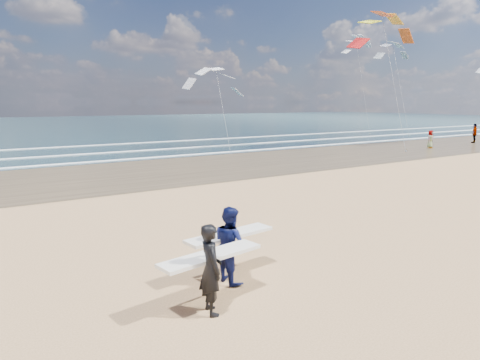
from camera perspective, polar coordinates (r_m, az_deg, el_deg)
wet_sand_strip at (r=34.65m, az=13.13°, el=3.56°), size 220.00×12.00×0.01m
ocean at (r=81.87m, az=-15.24°, el=7.23°), size 220.00×100.00×0.02m
foam_breakers at (r=42.26m, az=3.26°, el=5.05°), size 220.00×11.70×0.05m
surfer_near at (r=8.18m, az=-3.92°, el=-11.49°), size 2.25×1.13×1.74m
surfer_far at (r=9.52m, az=-1.32°, el=-8.47°), size 2.25×1.16×1.70m
beachgoer_0 at (r=40.66m, az=24.04°, el=4.99°), size 0.83×0.63×1.54m
beachgoer_1 at (r=47.76m, az=28.80°, el=5.47°), size 1.17×0.71×1.87m
kite_0 at (r=39.13m, az=19.28°, el=15.24°), size 7.39×4.91×12.73m
kite_1 at (r=36.29m, az=-2.58°, el=10.97°), size 5.65×4.72×7.84m
kite_2 at (r=56.07m, az=20.43°, el=12.50°), size 5.61×4.72×12.25m
kite_5 at (r=57.40m, az=15.91°, el=12.95°), size 5.00×4.65×13.20m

